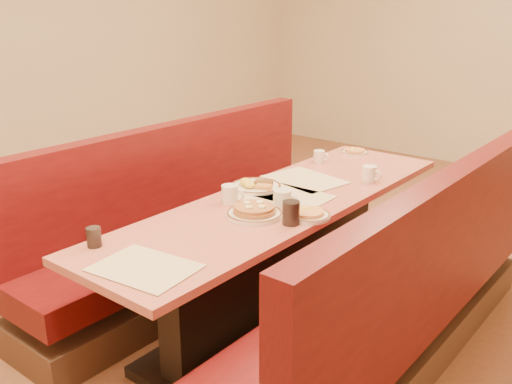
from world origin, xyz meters
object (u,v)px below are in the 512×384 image
Objects in this scene: pancake_plate at (254,212)px; soda_tumbler_mid at (291,213)px; diner_table at (282,261)px; coffee_mug_d at (319,156)px; booth_right at (401,303)px; soda_tumbler_near at (94,237)px; booth_left at (191,232)px; eggs_plate at (255,186)px; coffee_mug_c at (370,174)px; coffee_mug_a at (283,199)px; coffee_mug_b at (231,194)px.

pancake_plate is 0.21m from soda_tumbler_mid.
coffee_mug_d is at bearing 108.24° from diner_table.
soda_tumbler_near is at bearing -133.96° from booth_right.
eggs_plate is at bearing 4.39° from booth_left.
soda_tumbler_near is 0.77× the size of soda_tumbler_mid.
coffee_mug_c is at bearing 31.32° from booth_left.
coffee_mug_a is 0.30m from coffee_mug_b.
diner_table is at bearing 132.26° from soda_tumbler_mid.
soda_tumbler_mid reaches higher than coffee_mug_b.
coffee_mug_b is 1.37× the size of soda_tumbler_near.
booth_right is 27.75× the size of soda_tumbler_near.
diner_table is 0.50m from pancake_plate.
coffee_mug_b is 1.18× the size of coffee_mug_d.
soda_tumbler_mid is (0.21, 0.03, 0.04)m from pancake_plate.
soda_tumbler_near is (-0.09, -0.81, -0.01)m from coffee_mug_b.
soda_tumbler_near reaches higher than diner_table.
coffee_mug_a is (0.83, -0.13, 0.44)m from booth_left.
pancake_plate is 2.48× the size of soda_tumbler_mid.
diner_table is at bearing 0.00° from booth_left.
coffee_mug_a is 0.94m from coffee_mug_d.
booth_right reaches higher than coffee_mug_c.
booth_right is at bearing -8.52° from coffee_mug_b.
coffee_mug_c is (0.12, 0.71, -0.00)m from coffee_mug_a.
pancake_plate is 0.80m from soda_tumbler_near.
diner_table is 20.20× the size of coffee_mug_b.
coffee_mug_d is (-0.25, 0.75, 0.42)m from diner_table.
coffee_mug_a is 0.21m from soda_tumbler_mid.
eggs_plate is 0.71m from coffee_mug_d.
pancake_plate is 0.24m from coffee_mug_b.
coffee_mug_c is at bearing 131.49° from booth_right.
coffee_mug_b reaches higher than pancake_plate.
pancake_plate is at bearing -21.41° from booth_left.
soda_tumbler_mid reaches higher than pancake_plate.
coffee_mug_d is at bearing 163.32° from coffee_mug_c.
coffee_mug_c is (0.95, 0.58, 0.44)m from booth_left.
eggs_plate is 3.29× the size of soda_tumbler_near.
soda_tumbler_near is (-0.27, -1.04, 0.42)m from diner_table.
coffee_mug_d is (-0.02, 0.71, 0.02)m from eggs_plate.
diner_table is at bearing 75.42° from soda_tumbler_near.
soda_tumbler_mid reaches higher than coffee_mug_d.
booth_left is (-0.73, 0.00, -0.01)m from diner_table.
coffee_mug_c is (0.40, 0.81, -0.00)m from coffee_mug_b.
coffee_mug_b is (-0.23, 0.08, 0.03)m from pancake_plate.
booth_right reaches higher than diner_table.
pancake_plate is 2.76× the size of coffee_mug_d.
booth_left is 0.99m from coffee_mug_d.
coffee_mug_a is 1.28× the size of coffee_mug_d.
booth_right reaches higher than soda_tumbler_near.
booth_right is 8.44× the size of eggs_plate.
pancake_plate is 2.32× the size of coffee_mug_c.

